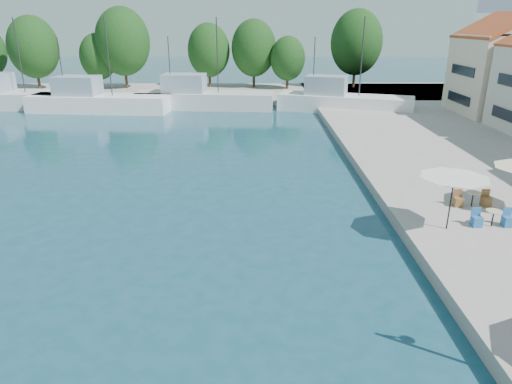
{
  "coord_description": "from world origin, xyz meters",
  "views": [
    {
      "loc": [
        -0.57,
        4.92,
        9.25
      ],
      "look_at": [
        -0.61,
        26.0,
        1.39
      ],
      "focal_mm": 32.0,
      "sensor_mm": 36.0,
      "label": 1
    }
  ],
  "objects_px": {
    "trawler_03": "(202,99)",
    "trawler_04": "(341,102)",
    "trawler_02": "(96,102)",
    "trawler_01": "(5,98)",
    "umbrella_white": "(454,183)"
  },
  "relations": [
    {
      "from": "trawler_03",
      "to": "trawler_04",
      "type": "xyz_separation_m",
      "value": [
        15.6,
        -2.11,
        0.0
      ]
    },
    {
      "from": "trawler_02",
      "to": "trawler_04",
      "type": "relative_size",
      "value": 1.04
    },
    {
      "from": "trawler_01",
      "to": "trawler_04",
      "type": "height_order",
      "value": "same"
    },
    {
      "from": "trawler_01",
      "to": "trawler_02",
      "type": "distance_m",
      "value": 11.68
    },
    {
      "from": "trawler_01",
      "to": "trawler_03",
      "type": "bearing_deg",
      "value": 1.03
    },
    {
      "from": "trawler_01",
      "to": "trawler_04",
      "type": "relative_size",
      "value": 1.33
    },
    {
      "from": "trawler_03",
      "to": "trawler_04",
      "type": "bearing_deg",
      "value": -3.27
    },
    {
      "from": "trawler_01",
      "to": "trawler_02",
      "type": "height_order",
      "value": "same"
    },
    {
      "from": "umbrella_white",
      "to": "trawler_01",
      "type": "bearing_deg",
      "value": 137.46
    },
    {
      "from": "umbrella_white",
      "to": "trawler_02",
      "type": "bearing_deg",
      "value": 129.52
    },
    {
      "from": "trawler_03",
      "to": "trawler_02",
      "type": "bearing_deg",
      "value": -164.43
    },
    {
      "from": "trawler_01",
      "to": "umbrella_white",
      "type": "distance_m",
      "value": 50.86
    },
    {
      "from": "trawler_01",
      "to": "trawler_02",
      "type": "xyz_separation_m",
      "value": [
        11.35,
        -2.73,
        0.0
      ]
    },
    {
      "from": "trawler_01",
      "to": "trawler_03",
      "type": "xyz_separation_m",
      "value": [
        22.66,
        -0.5,
        0.0
      ]
    },
    {
      "from": "trawler_03",
      "to": "umbrella_white",
      "type": "relative_size",
      "value": 5.36
    }
  ]
}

